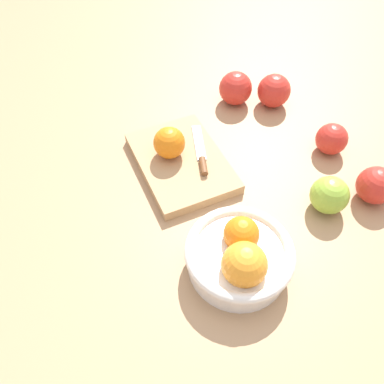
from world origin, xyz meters
name	(u,v)px	position (x,y,z in m)	size (l,w,h in m)	color
ground_plane	(235,167)	(0.00, 0.00, 0.00)	(2.40, 2.40, 0.00)	tan
bowl	(240,256)	(-0.20, 0.14, 0.04)	(0.19, 0.19, 0.10)	white
cutting_board	(181,162)	(0.06, 0.10, 0.01)	(0.25, 0.17, 0.02)	tan
orange_on_board	(169,143)	(0.09, 0.11, 0.06)	(0.07, 0.07, 0.07)	orange
knife	(201,156)	(0.04, 0.06, 0.03)	(0.15, 0.08, 0.01)	silver
apple_front_right	(235,88)	(0.19, -0.13, 0.04)	(0.08, 0.08, 0.08)	red
apple_front_left	(332,139)	(-0.07, -0.21, 0.03)	(0.07, 0.07, 0.07)	red
apple_front_left_2	(329,195)	(-0.18, -0.09, 0.04)	(0.07, 0.07, 0.07)	#8EB738
apple_front_left_3	(376,185)	(-0.21, -0.18, 0.04)	(0.08, 0.08, 0.08)	red
apple_front_right_2	(274,91)	(0.13, -0.21, 0.04)	(0.08, 0.08, 0.08)	red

